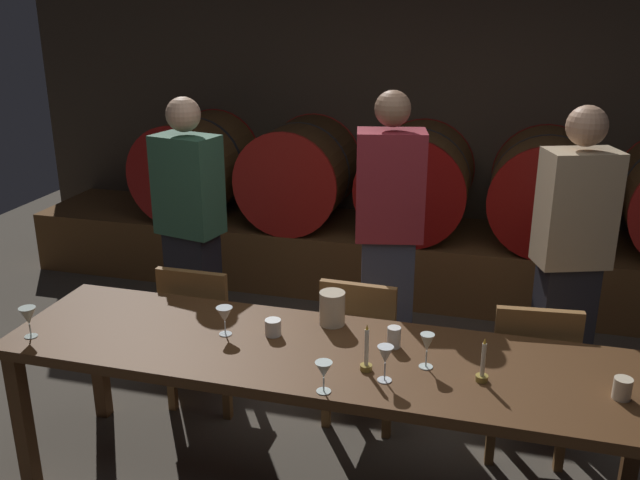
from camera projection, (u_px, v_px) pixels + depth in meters
name	position (u px, v px, depth m)	size (l,w,h in m)	color
back_wall	(430.00, 128.00, 5.81)	(7.12, 0.24, 2.43)	#473A2D
barrel_shelf	(415.00, 260.00, 5.63)	(6.40, 0.90, 0.50)	brown
wine_barrel_far_left	(197.00, 166.00, 5.88)	(0.82, 0.89, 0.82)	brown
wine_barrel_left	(300.00, 173.00, 5.65)	(0.82, 0.89, 0.82)	#513319
wine_barrel_center	(417.00, 181.00, 5.42)	(0.82, 0.89, 0.82)	brown
wine_barrel_right	(546.00, 189.00, 5.18)	(0.82, 0.89, 0.82)	brown
dining_table	(324.00, 364.00, 3.13)	(2.93, 0.76, 0.77)	#4C2D16
chair_left	(203.00, 329.00, 3.94)	(0.40, 0.40, 0.88)	brown
chair_center	(362.00, 344.00, 3.78)	(0.41, 0.41, 0.88)	brown
chair_right	(530.00, 372.00, 3.49)	(0.44, 0.44, 0.88)	brown
guest_left	(191.00, 233.00, 4.31)	(0.42, 0.32, 1.71)	black
guest_center	(388.00, 242.00, 4.04)	(0.42, 0.32, 1.78)	#33384C
guest_right	(570.00, 259.00, 3.85)	(0.44, 0.36, 1.73)	black
candle_left	(366.00, 357.00, 2.93)	(0.05, 0.05, 0.21)	olive
candle_right	(482.00, 369.00, 2.85)	(0.05, 0.05, 0.19)	olive
pitcher	(332.00, 308.00, 3.34)	(0.12, 0.12, 0.16)	beige
wine_glass_far_left	(28.00, 317.00, 3.20)	(0.08, 0.08, 0.15)	silver
wine_glass_left	(225.00, 315.00, 3.23)	(0.08, 0.08, 0.14)	white
wine_glass_center	(324.00, 371.00, 2.76)	(0.07, 0.07, 0.13)	silver
wine_glass_right	(385.00, 356.00, 2.83)	(0.07, 0.07, 0.16)	white
wine_glass_far_right	(427.00, 344.00, 2.94)	(0.06, 0.06, 0.15)	silver
cup_left	(273.00, 327.00, 3.24)	(0.08, 0.08, 0.08)	white
cup_center	(394.00, 337.00, 3.13)	(0.06, 0.06, 0.10)	white
cup_right	(622.00, 388.00, 2.73)	(0.07, 0.07, 0.09)	beige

